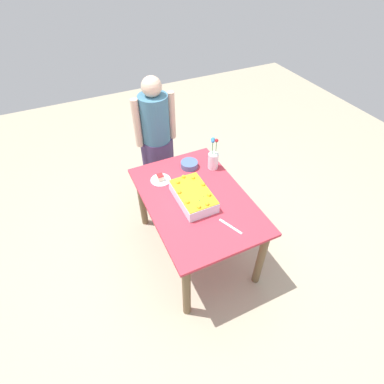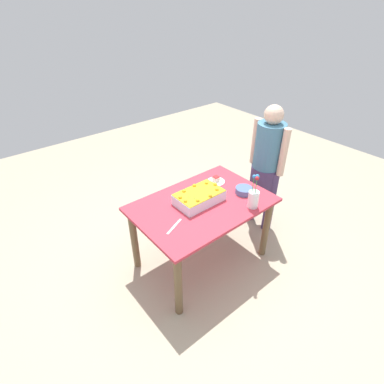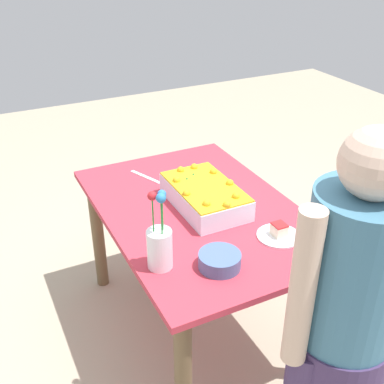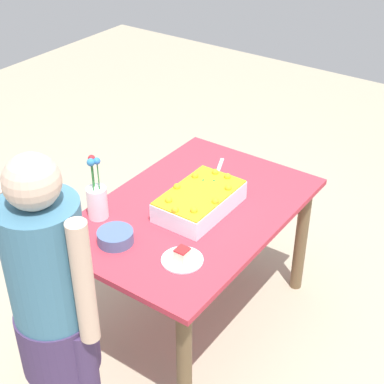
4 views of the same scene
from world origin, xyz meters
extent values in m
plane|color=tan|center=(0.00, 0.00, 0.00)|extent=(8.00, 8.00, 0.00)
cube|color=#C03342|center=(0.00, 0.00, 0.73)|extent=(1.30, 0.87, 0.03)
cylinder|color=brown|center=(-0.58, -0.36, 0.36)|extent=(0.07, 0.07, 0.72)
cylinder|color=brown|center=(0.58, -0.36, 0.36)|extent=(0.07, 0.07, 0.72)
cylinder|color=brown|center=(-0.58, 0.36, 0.36)|extent=(0.07, 0.07, 0.72)
cylinder|color=brown|center=(0.58, 0.36, 0.36)|extent=(0.07, 0.07, 0.72)
cube|color=white|center=(-0.01, 0.04, 0.80)|extent=(0.45, 0.27, 0.10)
cube|color=gold|center=(-0.01, 0.04, 0.85)|extent=(0.44, 0.27, 0.01)
sphere|color=gold|center=(0.19, 0.04, 0.86)|extent=(0.04, 0.04, 0.04)
sphere|color=gold|center=(0.14, 0.11, 0.86)|extent=(0.04, 0.04, 0.04)
sphere|color=gold|center=(0.02, 0.15, 0.86)|extent=(0.04, 0.04, 0.04)
sphere|color=gold|center=(-0.11, 0.14, 0.86)|extent=(0.04, 0.04, 0.04)
sphere|color=gold|center=(-0.20, 0.08, 0.86)|extent=(0.04, 0.04, 0.04)
sphere|color=gold|center=(-0.20, 0.00, 0.86)|extent=(0.04, 0.04, 0.04)
sphere|color=gold|center=(-0.11, -0.06, 0.86)|extent=(0.04, 0.04, 0.04)
sphere|color=gold|center=(0.02, -0.08, 0.86)|extent=(0.04, 0.04, 0.04)
sphere|color=gold|center=(0.14, -0.04, 0.86)|extent=(0.04, 0.04, 0.04)
cone|color=#2D8438|center=(-0.14, 0.04, 0.86)|extent=(0.02, 0.02, 0.02)
cone|color=#2D8438|center=(-0.11, -0.01, 0.86)|extent=(0.02, 0.02, 0.02)
cylinder|color=white|center=(0.36, 0.20, 0.75)|extent=(0.19, 0.19, 0.01)
cube|color=#F4F0C9|center=(0.36, 0.20, 0.78)|extent=(0.06, 0.06, 0.05)
cube|color=red|center=(0.36, 0.20, 0.81)|extent=(0.06, 0.06, 0.01)
cube|color=silver|center=(-0.41, -0.11, 0.75)|extent=(0.21, 0.10, 0.00)
cylinder|color=white|center=(0.32, -0.34, 0.83)|extent=(0.10, 0.10, 0.16)
cylinder|color=#2D8438|center=(0.34, -0.33, 0.99)|extent=(0.01, 0.01, 0.15)
sphere|color=teal|center=(0.34, -0.33, 1.06)|extent=(0.04, 0.04, 0.04)
cylinder|color=#2D8438|center=(0.32, -0.32, 0.99)|extent=(0.01, 0.01, 0.15)
sphere|color=#3079C8|center=(0.32, -0.32, 1.06)|extent=(0.03, 0.03, 0.03)
cylinder|color=#2D8438|center=(0.31, -0.36, 0.99)|extent=(0.01, 0.01, 0.15)
sphere|color=red|center=(0.31, -0.36, 1.06)|extent=(0.03, 0.03, 0.03)
cylinder|color=#4C6595|center=(0.43, -0.13, 0.78)|extent=(0.17, 0.17, 0.06)
cylinder|color=#44315A|center=(0.95, 0.15, 0.39)|extent=(0.11, 0.11, 0.78)
cylinder|color=#44315A|center=(0.95, -0.11, 0.39)|extent=(0.11, 0.11, 0.78)
cylinder|color=#44315A|center=(0.95, 0.02, 0.66)|extent=(0.31, 0.32, 0.28)
cylinder|color=teal|center=(0.95, 0.02, 1.04)|extent=(0.30, 0.30, 0.52)
sphere|color=beige|center=(0.95, 0.02, 1.39)|extent=(0.20, 0.20, 0.20)
cylinder|color=beige|center=(0.95, 0.21, 1.04)|extent=(0.08, 0.08, 0.52)
cylinder|color=beige|center=(0.95, -0.17, 1.04)|extent=(0.08, 0.08, 0.52)
camera|label=1|loc=(-1.70, 0.84, 2.60)|focal=28.00mm
camera|label=2|loc=(-1.54, -1.72, 2.40)|focal=28.00mm
camera|label=3|loc=(1.73, -0.90, 1.93)|focal=45.00mm
camera|label=4|loc=(1.99, 1.40, 2.41)|focal=55.00mm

